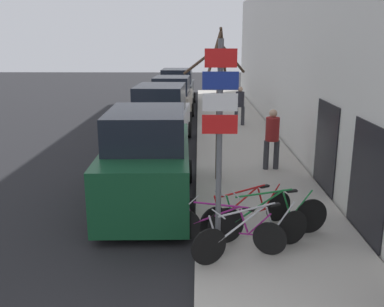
% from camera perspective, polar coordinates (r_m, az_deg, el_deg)
% --- Properties ---
extents(ground_plane, '(80.00, 80.00, 0.00)m').
position_cam_1_polar(ground_plane, '(14.53, -3.30, -0.36)').
color(ground_plane, black).
extents(sidewalk_curb, '(3.20, 32.00, 0.15)m').
position_cam_1_polar(sidewalk_curb, '(17.27, 6.01, 2.27)').
color(sidewalk_curb, '#ADA89E').
rests_on(sidewalk_curb, ground).
extents(building_facade, '(0.23, 32.00, 6.50)m').
position_cam_1_polar(building_facade, '(17.05, 12.34, 12.58)').
color(building_facade, silver).
rests_on(building_facade, ground).
extents(signpost, '(0.57, 0.11, 3.68)m').
position_cam_1_polar(signpost, '(6.98, 3.68, 2.22)').
color(signpost, '#595B60').
rests_on(signpost, sidewalk_curb).
extents(bicycle_0, '(2.16, 1.10, 0.90)m').
position_cam_1_polar(bicycle_0, '(7.66, 8.12, -10.51)').
color(bicycle_0, black).
rests_on(bicycle_0, sidewalk_curb).
extents(bicycle_1, '(2.05, 0.85, 0.83)m').
position_cam_1_polar(bicycle_1, '(7.87, 4.61, -9.89)').
color(bicycle_1, black).
rests_on(bicycle_1, sidewalk_curb).
extents(bicycle_2, '(2.35, 0.74, 0.95)m').
position_cam_1_polar(bicycle_2, '(8.29, 10.28, -8.44)').
color(bicycle_2, black).
rests_on(bicycle_2, sidewalk_curb).
extents(bicycle_3, '(1.92, 1.21, 0.88)m').
position_cam_1_polar(bicycle_3, '(8.59, 7.45, -7.68)').
color(bicycle_3, black).
rests_on(bicycle_3, sidewalk_curb).
extents(parked_car_0, '(2.24, 4.86, 2.29)m').
position_cam_1_polar(parked_car_0, '(10.11, -5.89, -1.02)').
color(parked_car_0, '#144728').
rests_on(parked_car_0, ground).
extents(parked_car_1, '(2.20, 4.78, 2.27)m').
position_cam_1_polar(parked_car_1, '(15.74, -4.15, 4.60)').
color(parked_car_1, silver).
rests_on(parked_car_1, ground).
extents(parked_car_2, '(2.11, 4.26, 2.16)m').
position_cam_1_polar(parked_car_2, '(20.76, -2.68, 7.01)').
color(parked_car_2, gray).
rests_on(parked_car_2, ground).
extents(parked_car_3, '(2.16, 4.52, 2.20)m').
position_cam_1_polar(parked_car_3, '(25.70, -1.98, 8.56)').
color(parked_car_3, '#51565B').
rests_on(parked_car_3, ground).
extents(pedestrian_near, '(0.46, 0.39, 1.76)m').
position_cam_1_polar(pedestrian_near, '(12.53, 10.64, 2.44)').
color(pedestrian_near, '#333338').
rests_on(pedestrian_near, sidewalk_curb).
extents(pedestrian_far, '(0.45, 0.38, 1.71)m').
position_cam_1_polar(pedestrian_far, '(19.10, 6.40, 6.70)').
color(pedestrian_far, '#333338').
rests_on(pedestrian_far, sidewalk_curb).
extents(street_tree, '(1.66, 1.62, 3.98)m').
position_cam_1_polar(street_tree, '(11.28, 3.63, 5.86)').
color(street_tree, '#4C3828').
rests_on(street_tree, sidewalk_curb).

